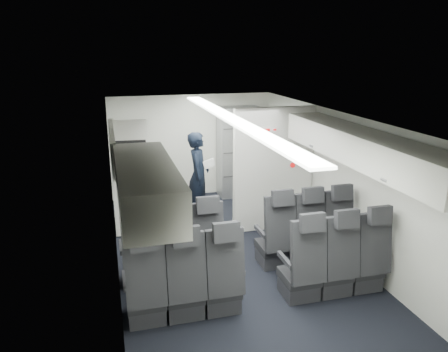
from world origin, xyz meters
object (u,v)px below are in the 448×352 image
seat_row_front (241,245)px  boarding_door (115,176)px  flight_attendant (199,175)px  galley_unit (239,152)px  seat_row_mid (263,276)px  carry_on_bag (131,151)px

seat_row_front → boarding_door: size_ratio=1.79×
seat_row_front → flight_attendant: 2.25m
galley_unit → seat_row_front: bearing=-106.3°
boarding_door → seat_row_mid: bearing=-61.2°
seat_row_mid → boarding_door: bearing=118.8°
seat_row_mid → carry_on_bag: 2.30m
carry_on_bag → flight_attendant: bearing=60.5°
seat_row_mid → flight_attendant: bearing=92.6°
seat_row_front → flight_attendant: size_ratio=2.06×
boarding_door → flight_attendant: boarding_door is taller
seat_row_mid → galley_unit: bearing=77.1°
flight_attendant → carry_on_bag: bearing=165.3°
flight_attendant → seat_row_mid: bearing=-158.6°
seat_row_mid → galley_unit: galley_unit is taller
seat_row_front → boarding_door: bearing=128.2°
seat_row_front → seat_row_mid: size_ratio=1.00×
galley_unit → boarding_door: bearing=-155.7°
seat_row_front → carry_on_bag: carry_on_bag is taller
boarding_door → flight_attendant: size_ratio=1.15×
seat_row_front → galley_unit: (0.95, 3.25, 0.55)m
flight_attendant → carry_on_bag: 2.54m
seat_row_front → galley_unit: galley_unit is taller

